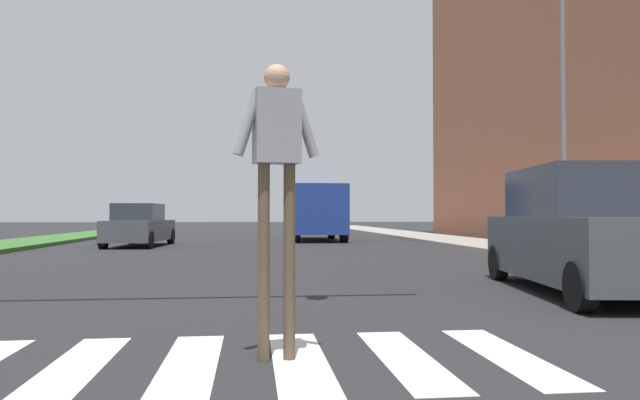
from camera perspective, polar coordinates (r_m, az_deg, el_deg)
The scene contains 9 objects.
ground_plane at distance 27.90m, azimuth -7.60°, elevation -3.89°, with size 140.00×140.00×0.00m, color #262628.
crosswalk at distance 5.14m, azimuth -12.36°, elevation -15.06°, with size 5.85×2.20×0.01m.
median_strip at distance 27.44m, azimuth -25.91°, elevation -3.65°, with size 2.93×64.00×0.15m, color #386B2D.
sidewalk_right at distance 27.34m, azimuth 12.16°, elevation -3.77°, with size 3.00×64.00×0.15m, color #9E9991.
street_lamp_right at distance 17.37m, azimuth 21.97°, elevation 9.91°, with size 1.02×0.24×7.50m.
pedestrian_performer at distance 5.03m, azimuth -4.17°, elevation 3.64°, with size 0.75×0.30×2.49m.
suv_crossing at distance 10.21m, azimuth 24.07°, elevation -2.90°, with size 2.54×4.82×1.97m.
sedan_midblock at distance 23.91m, azimuth -16.89°, elevation -2.43°, with size 2.14×4.71×1.63m.
truck_box_delivery at distance 28.32m, azimuth -0.50°, elevation -0.56°, with size 2.40×6.20×3.10m.
Camera 1 is at (0.50, 2.13, 1.22)m, focal length 33.43 mm.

